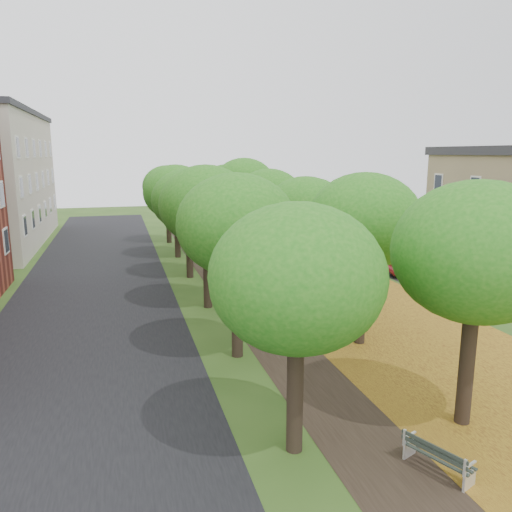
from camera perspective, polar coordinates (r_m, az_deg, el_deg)
ground at (r=13.94m, az=13.43°, el=-19.41°), size 120.00×120.00×0.00m
street_asphalt at (r=26.38m, az=-18.11°, el=-4.59°), size 8.00×70.00×0.01m
footpath at (r=27.02m, az=-2.01°, el=-3.62°), size 3.20×70.00×0.01m
leaf_verge at (r=28.55m, az=7.81°, el=-2.88°), size 7.50×70.00×0.01m
parking_lot at (r=33.57m, az=20.59°, el=-1.34°), size 9.00×16.00×0.01m
tree_row_west at (r=25.77m, az=-6.87°, el=5.91°), size 4.20×34.20×6.39m
tree_row_east at (r=26.90m, az=3.35°, el=6.21°), size 4.20×34.20×6.39m
bench at (r=12.80m, az=19.98°, el=-20.75°), size 1.08×1.69×0.78m
car_silver at (r=27.79m, az=25.40°, el=-3.04°), size 3.75×1.92×1.22m
car_red at (r=30.90m, az=18.43°, el=-1.03°), size 4.16×2.17×1.31m
car_grey at (r=33.43m, az=15.52°, el=0.02°), size 4.39×2.03×1.24m
car_white at (r=36.66m, az=13.18°, el=1.32°), size 5.49×2.89×1.47m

